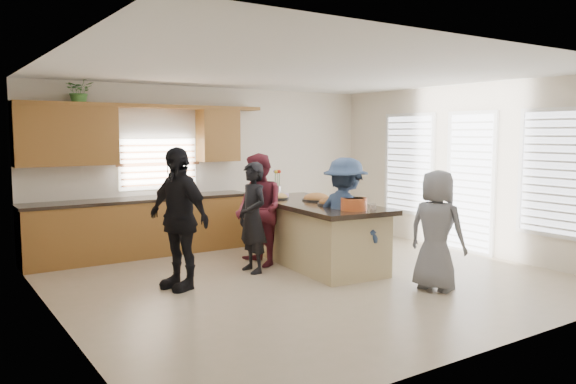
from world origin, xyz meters
TOP-DOWN VIEW (x-y plane):
  - floor at (0.00, 0.00)m, footprint 6.50×6.50m
  - room_shell at (0.00, 0.00)m, footprint 6.52×6.02m
  - back_cabinetry at (-1.47, 2.73)m, footprint 4.08×0.66m
  - right_wall_glazing at (3.22, -0.13)m, footprint 0.06×4.00m
  - island at (0.59, 0.68)m, footprint 1.40×2.80m
  - platter_front at (0.62, 0.30)m, footprint 0.42×0.42m
  - platter_mid at (0.75, 0.85)m, footprint 0.45×0.45m
  - platter_back at (0.37, 1.36)m, footprint 0.33×0.33m
  - salad_bowl at (0.51, -0.33)m, footprint 0.36×0.36m
  - clear_cup at (0.76, -0.43)m, footprint 0.08×0.08m
  - plate_stack at (0.59, 1.56)m, footprint 0.20×0.20m
  - flower_vase at (0.70, 1.90)m, footprint 0.14×0.14m
  - potted_plant at (-2.28, 2.82)m, footprint 0.47×0.43m
  - woman_left_back at (-0.45, 0.76)m, footprint 0.38×0.58m
  - woman_left_mid at (-0.17, 1.06)m, footprint 0.67×0.84m
  - woman_left_front at (-1.67, 0.55)m, footprint 0.73×1.15m
  - woman_right_back at (0.55, -0.10)m, footprint 0.77×1.15m
  - woman_right_front at (1.02, -1.33)m, footprint 0.67×0.85m

SIDE VIEW (x-z plane):
  - floor at x=0.00m, z-range 0.00..0.00m
  - island at x=0.59m, z-range -0.02..0.93m
  - woman_right_front at x=1.02m, z-range 0.00..1.54m
  - woman_left_back at x=-0.45m, z-range 0.00..1.59m
  - woman_right_back at x=0.55m, z-range 0.00..1.66m
  - woman_left_mid at x=-0.17m, z-range 0.00..1.70m
  - back_cabinetry at x=-1.47m, z-range -0.32..2.14m
  - woman_left_front at x=-1.67m, z-range 0.00..1.82m
  - plate_stack at x=0.59m, z-range 0.95..1.00m
  - platter_back at x=0.37m, z-range 0.91..1.04m
  - platter_front at x=0.62m, z-range 0.89..1.06m
  - platter_mid at x=0.75m, z-range 0.89..1.07m
  - clear_cup at x=0.76m, z-range 0.95..1.04m
  - salad_bowl at x=0.51m, z-range 0.96..1.13m
  - flower_vase at x=0.70m, z-range 0.96..1.39m
  - right_wall_glazing at x=3.22m, z-range 0.22..2.47m
  - room_shell at x=0.00m, z-range 0.50..3.31m
  - potted_plant at x=-2.28m, z-range 2.40..2.85m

